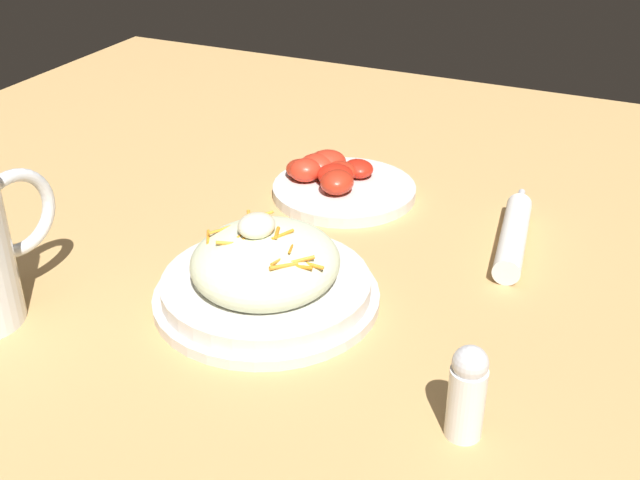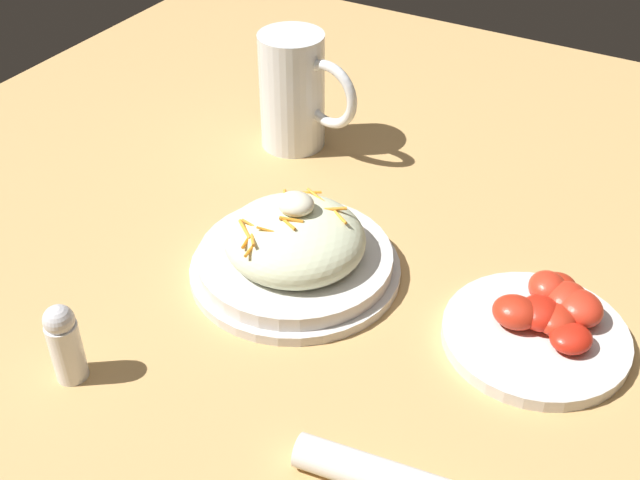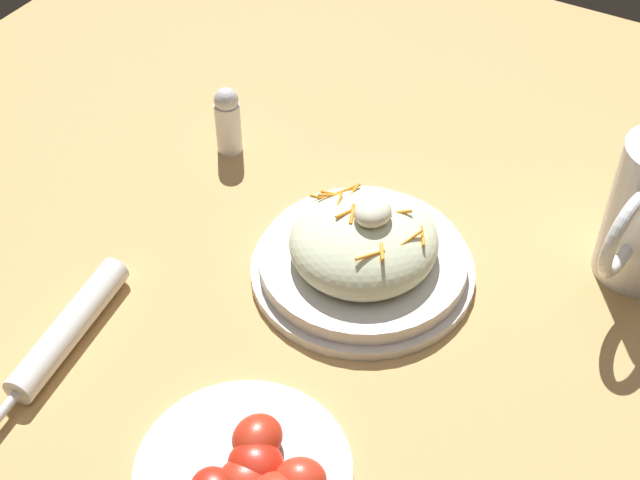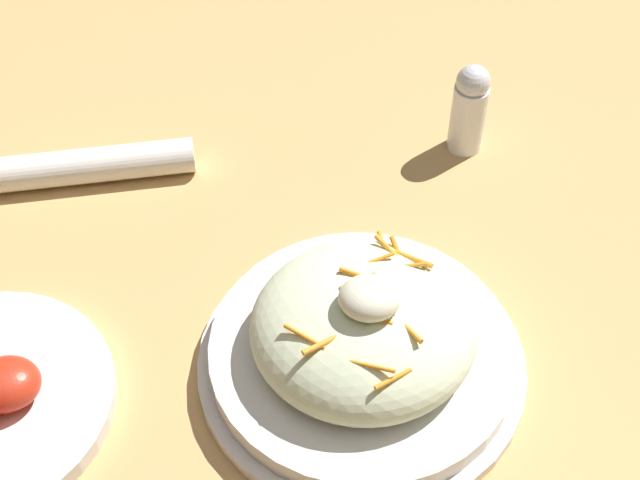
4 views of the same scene
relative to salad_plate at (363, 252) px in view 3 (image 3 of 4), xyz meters
name	(u,v)px [view 3 (image 3 of 4)]	position (x,y,z in m)	size (l,w,h in m)	color
ground_plane	(350,332)	(0.08, 0.03, -0.03)	(1.43, 1.43, 0.00)	tan
salad_plate	(363,252)	(0.00, 0.00, 0.00)	(0.23, 0.23, 0.10)	silver
napkin_roll	(69,329)	(0.22, -0.20, -0.02)	(0.21, 0.05, 0.03)	white
tomato_plate	(254,477)	(0.27, 0.04, -0.02)	(0.18, 0.18, 0.04)	silver
salt_shaker	(228,120)	(-0.10, -0.24, 0.01)	(0.03, 0.03, 0.09)	white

